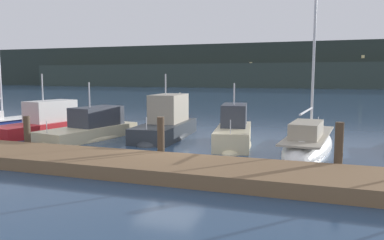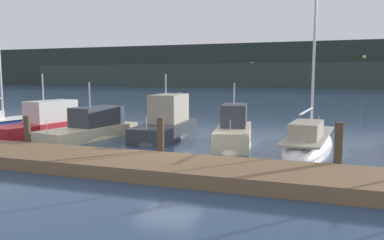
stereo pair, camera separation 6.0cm
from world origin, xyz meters
TOP-DOWN VIEW (x-y plane):
  - ground_plane at (0.00, 0.00)m, footprint 400.00×400.00m
  - dock at (0.00, -2.41)m, footprint 33.04×2.80m
  - mooring_pile_1 at (-6.40, -0.76)m, footprint 0.28×0.28m
  - mooring_pile_2 at (0.00, -0.76)m, footprint 0.28×0.28m
  - mooring_pile_3 at (6.40, -0.76)m, footprint 0.28×0.28m
  - motorboat_berth_2 at (-9.26, 3.66)m, footprint 3.33×6.63m
  - motorboat_berth_3 at (-5.73, 3.02)m, footprint 3.42×6.58m
  - motorboat_berth_4 at (-2.02, 4.59)m, footprint 2.48×6.21m
  - motorboat_berth_5 at (1.89, 3.67)m, footprint 2.51×5.49m
  - sailboat_berth_6 at (5.35, 3.90)m, footprint 2.78×7.95m
  - channel_buoy at (-4.86, 14.32)m, footprint 1.18×1.18m
  - hillside_backdrop at (-1.94, 103.16)m, footprint 240.00×23.00m

SIDE VIEW (x-z plane):
  - ground_plane at x=0.00m, z-range 0.00..0.00m
  - sailboat_berth_6 at x=5.35m, z-range -5.70..5.95m
  - dock at x=0.00m, z-range 0.00..0.45m
  - motorboat_berth_3 at x=-5.73m, z-range -1.44..2.02m
  - motorboat_berth_2 at x=-9.26m, z-range -1.76..2.33m
  - motorboat_berth_5 at x=1.89m, z-range -1.32..2.10m
  - motorboat_berth_4 at x=-2.02m, z-range -1.58..2.42m
  - channel_buoy at x=-4.86m, z-range -0.25..1.73m
  - mooring_pile_1 at x=-6.40m, z-range 0.00..1.55m
  - mooring_pile_2 at x=0.00m, z-range 0.00..1.74m
  - mooring_pile_3 at x=6.40m, z-range 0.00..1.79m
  - hillside_backdrop at x=-1.94m, z-range -0.51..12.48m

